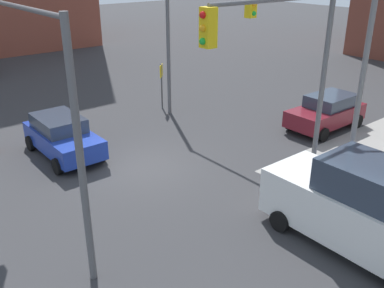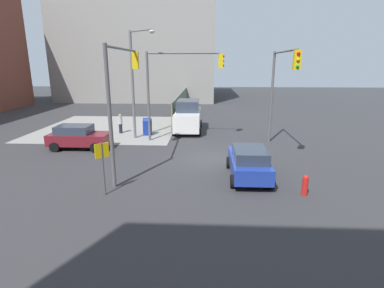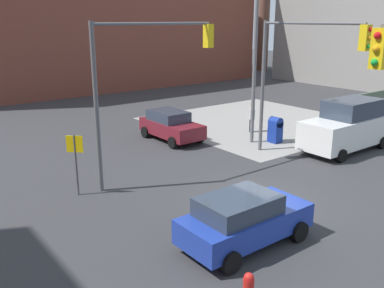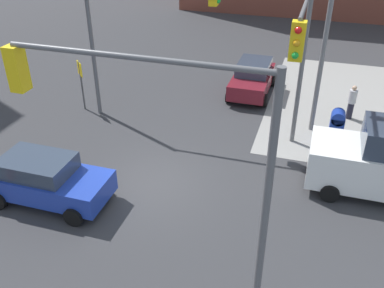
{
  "view_description": "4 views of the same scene",
  "coord_description": "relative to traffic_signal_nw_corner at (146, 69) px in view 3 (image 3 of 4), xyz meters",
  "views": [
    {
      "loc": [
        12.78,
        -7.99,
        7.42
      ],
      "look_at": [
        0.72,
        1.78,
        0.71
      ],
      "focal_mm": 40.0,
      "sensor_mm": 36.0,
      "label": 1
    },
    {
      "loc": [
        -17.51,
        0.18,
        5.64
      ],
      "look_at": [
        0.44,
        1.07,
        0.83
      ],
      "focal_mm": 28.0,
      "sensor_mm": 36.0,
      "label": 2
    },
    {
      "loc": [
        -11.28,
        -10.21,
        6.55
      ],
      "look_at": [
        -1.17,
        2.92,
        1.7
      ],
      "focal_mm": 40.0,
      "sensor_mm": 36.0,
      "label": 3
    },
    {
      "loc": [
        5.1,
        -11.66,
        9.11
      ],
      "look_at": [
        1.27,
        0.67,
        1.45
      ],
      "focal_mm": 40.0,
      "sensor_mm": 36.0,
      "label": 4
    }
  ],
  "objects": [
    {
      "name": "ground_plane",
      "position": [
        2.28,
        -4.5,
        -4.65
      ],
      "size": [
        120.0,
        120.0,
        0.0
      ],
      "primitive_type": "plane",
      "color": "#333335"
    },
    {
      "name": "sidewalk_corner",
      "position": [
        11.28,
        4.5,
        -4.64
      ],
      "size": [
        12.0,
        12.0,
        0.01
      ],
      "primitive_type": "cube",
      "color": "gray",
      "rests_on": "ground"
    },
    {
      "name": "building_warehouse_north",
      "position": [
        10.8,
        29.5,
        2.96
      ],
      "size": [
        32.0,
        18.0,
        15.23
      ],
      "color": "brown",
      "rests_on": "ground"
    },
    {
      "name": "traffic_signal_nw_corner",
      "position": [
        0.0,
        0.0,
        0.0
      ],
      "size": [
        5.8,
        0.36,
        6.5
      ],
      "color": "#59595B",
      "rests_on": "ground"
    },
    {
      "name": "traffic_signal_ne_corner",
      "position": [
        6.78,
        -2.15,
        -0.01
      ],
      "size": [
        0.36,
        5.62,
        6.5
      ],
      "color": "#59595B",
      "rests_on": "ground"
    },
    {
      "name": "street_lamp_corner",
      "position": [
        7.24,
        1.01,
        0.05
      ],
      "size": [
        1.89,
        2.14,
        8.0
      ],
      "color": "slate",
      "rests_on": "ground"
    },
    {
      "name": "warning_sign_two_way",
      "position": [
        -3.12,
        0.16,
        -3.01
      ],
      "size": [
        0.48,
        0.48,
        2.4
      ],
      "color": "#4C4C4C",
      "rests_on": "ground"
    },
    {
      "name": "mailbox_blue",
      "position": [
        8.48,
        0.5,
        -3.89
      ],
      "size": [
        0.56,
        0.64,
        1.43
      ],
      "color": "navy",
      "rests_on": "ground"
    },
    {
      "name": "sedan_maroon",
      "position": [
        4.24,
        4.44,
        -3.81
      ],
      "size": [
        2.02,
        4.02,
        1.62
      ],
      "color": "maroon",
      "rests_on": "ground"
    },
    {
      "name": "sedan_blue",
      "position": [
        -0.73,
        -6.48,
        -3.81
      ],
      "size": [
        4.15,
        2.02,
        1.62
      ],
      "color": "#1E389E",
      "rests_on": "ground"
    },
    {
      "name": "van_white_delivery",
      "position": [
        10.34,
        -2.7,
        -3.37
      ],
      "size": [
        5.4,
        2.32,
        2.62
      ],
      "color": "white",
      "rests_on": "ground"
    },
    {
      "name": "pedestrian_crossing",
      "position": [
        9.08,
        2.9,
        -3.81
      ],
      "size": [
        0.36,
        0.36,
        1.63
      ],
      "rotation": [
        0.0,
        0.0,
        3.47
      ],
      "color": "#B2B2B7",
      "rests_on": "ground"
    }
  ]
}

